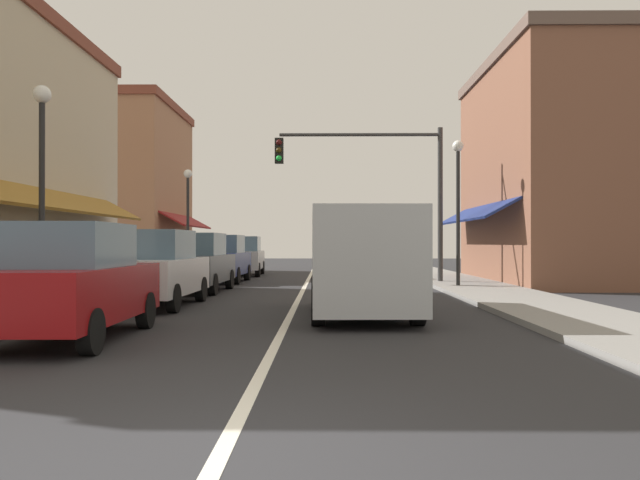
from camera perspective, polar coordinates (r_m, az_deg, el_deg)
ground_plane at (r=22.34m, az=-1.32°, el=-4.05°), size 80.00×80.00×0.00m
sidewalk_left at (r=23.18m, az=-15.07°, el=-3.75°), size 2.60×56.00×0.12m
sidewalk_right at (r=22.83m, az=12.65°, el=-3.81°), size 2.60×56.00×0.12m
lane_center_stripe at (r=22.34m, az=-1.32°, el=-4.04°), size 0.14×52.00×0.01m
storefront_right_block at (r=25.92m, az=20.21°, el=5.73°), size 6.52×10.20×8.35m
storefront_far_left at (r=33.77m, az=-15.87°, el=4.38°), size 5.30×8.20×8.40m
parked_car_nearest_left at (r=10.53m, az=-21.17°, el=-3.47°), size 1.83×4.12×1.77m
parked_car_second_left at (r=15.46m, az=-14.36°, el=-2.46°), size 1.85×4.14×1.77m
parked_car_third_left at (r=19.86m, az=-10.88°, el=-1.98°), size 1.86×4.14×1.77m
parked_car_far_left at (r=24.59m, az=-8.68°, el=-1.65°), size 1.84×4.13×1.77m
parked_car_distant_left at (r=29.66m, az=-6.82°, el=-1.42°), size 1.88×4.15×1.77m
van_in_lane at (r=13.13m, az=3.62°, el=-1.68°), size 2.09×5.22×2.12m
traffic_signal_mast_arm at (r=23.33m, az=5.38°, el=5.68°), size 5.99×0.50×5.60m
street_lamp_left_near at (r=14.30m, az=-23.24°, el=6.48°), size 0.36×0.36×4.65m
street_lamp_right_mid at (r=21.26m, az=12.03°, el=4.42°), size 0.36×0.36×4.76m
street_lamp_left_far at (r=28.20m, az=-11.53°, el=3.09°), size 0.36×0.36×4.61m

